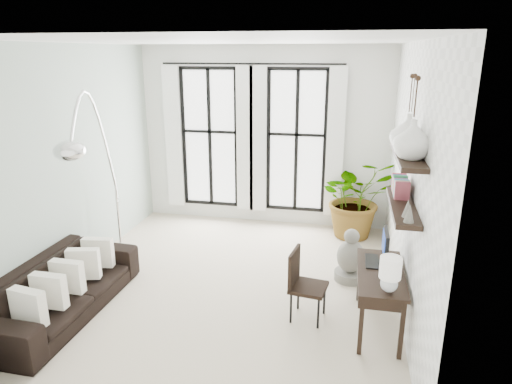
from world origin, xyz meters
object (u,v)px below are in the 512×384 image
(buddha, at_px, (350,259))
(desk_chair, at_px, (302,280))
(plant, at_px, (356,198))
(desk, at_px, (381,276))
(arc_lamp, at_px, (92,137))
(sofa, at_px, (62,288))

(buddha, bearing_deg, desk_chair, -117.44)
(plant, xyz_separation_m, desk, (0.26, -2.83, -0.02))
(desk_chair, xyz_separation_m, buddha, (0.56, 1.08, -0.17))
(desk, xyz_separation_m, buddha, (-0.32, 1.17, -0.36))
(desk, relative_size, desk_chair, 1.39)
(arc_lamp, bearing_deg, desk, -7.03)
(plant, bearing_deg, desk_chair, -102.80)
(desk, bearing_deg, desk_chair, 174.21)
(desk_chair, distance_m, arc_lamp, 3.19)
(desk, height_order, arc_lamp, arc_lamp)
(buddha, bearing_deg, arc_lamp, -167.78)
(plant, bearing_deg, sofa, -137.23)
(sofa, bearing_deg, desk_chair, -79.13)
(desk_chair, bearing_deg, desk, 2.90)
(sofa, distance_m, desk_chair, 2.91)
(sofa, relative_size, buddha, 2.99)
(plant, height_order, desk, plant)
(sofa, distance_m, desk, 3.79)
(desk, height_order, desk_chair, desk)
(desk, bearing_deg, sofa, -173.93)
(arc_lamp, bearing_deg, sofa, -96.87)
(plant, relative_size, desk_chair, 1.61)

